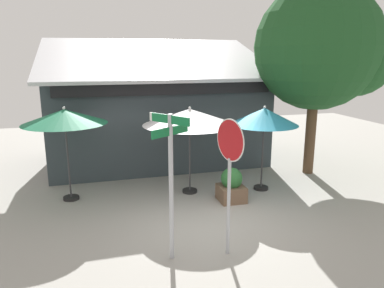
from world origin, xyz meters
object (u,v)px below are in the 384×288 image
object	(u,v)px
patio_umbrella_forest_green_left	(65,117)
patio_umbrella_ivory_center	(190,117)
shade_tree	(323,49)
sidewalk_planter	(231,186)
street_sign_post	(171,172)
patio_umbrella_teal_right	(264,117)
stop_sign	(230,161)

from	to	relation	value
patio_umbrella_forest_green_left	patio_umbrella_ivory_center	world-z (taller)	patio_umbrella_forest_green_left
shade_tree	sidewalk_planter	bearing A→B (deg)	-156.78
street_sign_post	sidewalk_planter	distance (m)	3.61
patio_umbrella_ivory_center	patio_umbrella_teal_right	size ratio (longest dim) A/B	1.05
patio_umbrella_forest_green_left	street_sign_post	bearing A→B (deg)	-61.14
street_sign_post	stop_sign	size ratio (longest dim) A/B	1.04
street_sign_post	stop_sign	distance (m)	1.16
street_sign_post	shade_tree	distance (m)	7.57
shade_tree	sidewalk_planter	size ratio (longest dim) A/B	6.56
stop_sign	patio_umbrella_forest_green_left	xyz separation A→B (m)	(-3.22, 3.92, 0.37)
patio_umbrella_ivory_center	shade_tree	size ratio (longest dim) A/B	0.43
stop_sign	shade_tree	size ratio (longest dim) A/B	0.45
street_sign_post	patio_umbrella_forest_green_left	size ratio (longest dim) A/B	1.11
street_sign_post	patio_umbrella_ivory_center	xyz separation A→B (m)	(1.30, 3.41, 0.44)
patio_umbrella_teal_right	shade_tree	distance (m)	3.30
patio_umbrella_teal_right	patio_umbrella_ivory_center	bearing A→B (deg)	171.19
stop_sign	shade_tree	world-z (taller)	shade_tree
patio_umbrella_forest_green_left	shade_tree	world-z (taller)	shade_tree
patio_umbrella_forest_green_left	patio_umbrella_ivory_center	size ratio (longest dim) A/B	0.98
street_sign_post	patio_umbrella_forest_green_left	distance (m)	4.35
stop_sign	patio_umbrella_ivory_center	world-z (taller)	stop_sign
shade_tree	patio_umbrella_teal_right	bearing A→B (deg)	-158.50
stop_sign	patio_umbrella_forest_green_left	world-z (taller)	stop_sign
patio_umbrella_forest_green_left	shade_tree	bearing A→B (deg)	1.93
street_sign_post	sidewalk_planter	bearing A→B (deg)	47.62
patio_umbrella_forest_green_left	patio_umbrella_teal_right	world-z (taller)	patio_umbrella_forest_green_left
street_sign_post	stop_sign	world-z (taller)	street_sign_post
patio_umbrella_teal_right	shade_tree	bearing A→B (deg)	21.50
shade_tree	patio_umbrella_ivory_center	bearing A→B (deg)	-172.13
patio_umbrella_ivory_center	shade_tree	world-z (taller)	shade_tree
street_sign_post	patio_umbrella_ivory_center	distance (m)	3.68
stop_sign	patio_umbrella_teal_right	size ratio (longest dim) A/B	1.10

